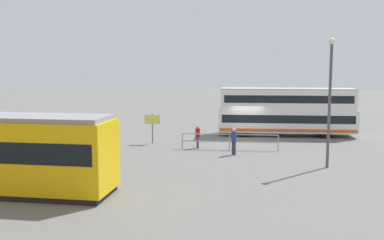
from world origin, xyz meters
name	(u,v)px	position (x,y,z in m)	size (l,w,h in m)	color
ground_plane	(246,139)	(0.00, 0.00, 0.00)	(160.00, 160.00, 0.00)	slate
double_decker_bus	(286,111)	(-2.92, -2.31, 1.98)	(11.19, 4.24, 3.87)	white
pedestrian_near_railing	(198,135)	(2.73, 4.85, 0.91)	(0.40, 0.40, 1.59)	#33384C
pedestrian_crossing	(234,140)	(-0.06, 6.55, 0.99)	(0.45, 0.45, 1.72)	#33384C
pedestrian_railing	(230,139)	(0.49, 4.89, 0.73)	(6.48, 0.95, 1.08)	gray
info_sign	(152,123)	(6.36, 3.93, 1.53)	(1.11, 0.26, 2.21)	slate
street_lamp	(330,93)	(-5.66, 8.69, 4.15)	(0.36, 0.36, 7.13)	#4C4C51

